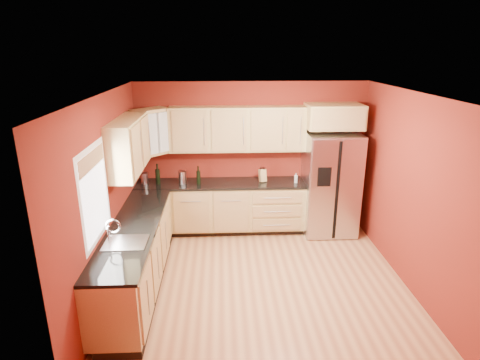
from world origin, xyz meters
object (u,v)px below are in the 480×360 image
at_px(refrigerator, 330,184).
at_px(soap_dispenser, 296,178).
at_px(canister_left, 145,178).
at_px(knife_block, 263,175).
at_px(wine_bottle_a, 158,174).

distance_m(refrigerator, soap_dispenser, 0.62).
bearing_deg(canister_left, knife_block, 0.30).
height_order(canister_left, wine_bottle_a, wine_bottle_a).
distance_m(refrigerator, wine_bottle_a, 2.97).
distance_m(canister_left, soap_dispenser, 2.60).
height_order(knife_block, soap_dispenser, knife_block).
distance_m(refrigerator, knife_block, 1.18).
bearing_deg(wine_bottle_a, refrigerator, -0.96).
relative_size(canister_left, knife_block, 0.86).
xyz_separation_m(wine_bottle_a, knife_block, (1.80, 0.05, -0.07)).
bearing_deg(refrigerator, wine_bottle_a, 179.04).
relative_size(refrigerator, soap_dispenser, 10.58).
bearing_deg(soap_dispenser, knife_block, 169.64).
height_order(refrigerator, wine_bottle_a, refrigerator).
distance_m(wine_bottle_a, soap_dispenser, 2.36).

